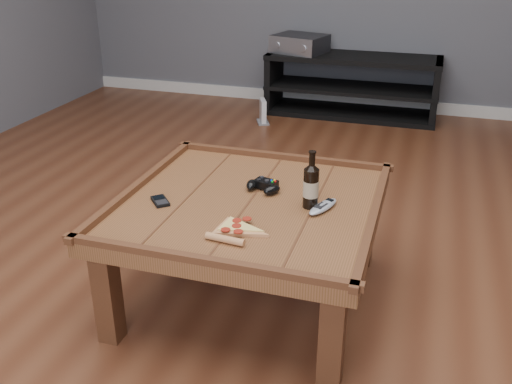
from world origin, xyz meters
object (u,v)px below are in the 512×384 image
(media_console, at_px, (352,86))
(smartphone, at_px, (160,201))
(pizza_slice, at_px, (235,230))
(remote_control, at_px, (323,207))
(game_console, at_px, (263,112))
(game_controller, at_px, (263,186))
(coffee_table, at_px, (250,215))
(beer_bottle, at_px, (311,185))
(av_receiver, at_px, (300,44))

(media_console, relative_size, smartphone, 12.82)
(smartphone, bearing_deg, pizza_slice, -63.05)
(remote_control, bearing_deg, game_console, 133.23)
(game_controller, height_order, game_console, game_controller)
(coffee_table, relative_size, beer_bottle, 4.49)
(remote_control, bearing_deg, pizza_slice, -113.00)
(smartphone, relative_size, remote_control, 0.60)
(pizza_slice, bearing_deg, coffee_table, 101.74)
(pizza_slice, bearing_deg, smartphone, 164.28)
(remote_control, bearing_deg, game_controller, -179.41)
(coffee_table, xyz_separation_m, game_controller, (0.02, 0.12, 0.08))
(media_console, distance_m, game_console, 0.79)
(game_console, bearing_deg, av_receiver, 41.76)
(beer_bottle, relative_size, pizza_slice, 0.85)
(coffee_table, xyz_separation_m, game_console, (-0.64, 2.32, -0.30))
(av_receiver, bearing_deg, coffee_table, -64.66)
(coffee_table, bearing_deg, av_receiver, 99.34)
(beer_bottle, distance_m, smartphone, 0.59)
(smartphone, distance_m, av_receiver, 2.86)
(game_controller, bearing_deg, smartphone, -132.67)
(game_controller, distance_m, smartphone, 0.42)
(game_controller, xyz_separation_m, remote_control, (0.27, -0.10, -0.01))
(smartphone, xyz_separation_m, av_receiver, (-0.12, 2.86, 0.11))
(media_console, distance_m, smartphone, 2.89)
(coffee_table, relative_size, media_console, 0.74)
(media_console, height_order, remote_control, media_console)
(remote_control, bearing_deg, av_receiver, 126.48)
(remote_control, distance_m, game_console, 2.51)
(game_controller, bearing_deg, coffee_table, -86.22)
(beer_bottle, bearing_deg, remote_control, -9.90)
(media_console, distance_m, pizza_slice, 3.01)
(pizza_slice, distance_m, av_receiver, 3.04)
(smartphone, bearing_deg, game_controller, -8.73)
(media_console, relative_size, game_console, 7.25)
(beer_bottle, bearing_deg, coffee_table, -174.53)
(beer_bottle, distance_m, pizza_slice, 0.36)
(pizza_slice, height_order, remote_control, pizza_slice)
(smartphone, bearing_deg, coffee_table, -22.68)
(coffee_table, height_order, smartphone, coffee_table)
(remote_control, distance_m, av_receiver, 2.83)
(coffee_table, relative_size, game_controller, 6.43)
(coffee_table, distance_m, media_console, 2.75)
(av_receiver, bearing_deg, pizza_slice, -64.93)
(pizza_slice, relative_size, av_receiver, 0.56)
(coffee_table, height_order, pizza_slice, pizza_slice)
(media_console, bearing_deg, remote_control, -83.94)
(media_console, bearing_deg, coffee_table, -90.00)
(coffee_table, bearing_deg, smartphone, -160.98)
(game_console, bearing_deg, remote_control, -92.58)
(game_controller, height_order, smartphone, game_controller)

